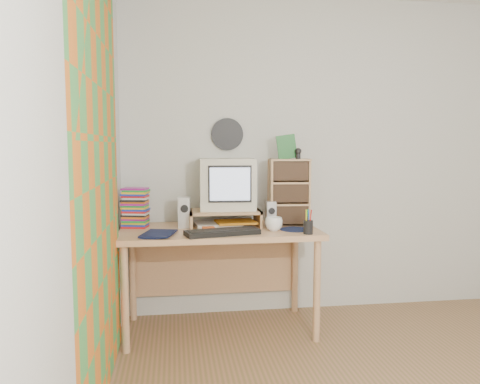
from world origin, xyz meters
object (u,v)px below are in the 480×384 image
object	(u,v)px
crt_monitor	(227,184)
dvd_stack	(136,210)
keyboard	(222,232)
diary	(144,232)
cd_rack	(289,192)
desk	(218,245)
mug	(274,224)

from	to	relation	value
crt_monitor	dvd_stack	size ratio (longest dim) A/B	1.60
crt_monitor	keyboard	bearing A→B (deg)	-98.16
crt_monitor	diary	distance (m)	0.74
keyboard	diary	distance (m)	0.52
cd_rack	crt_monitor	bearing A→B (deg)	175.80
diary	desk	bearing A→B (deg)	39.57
desk	cd_rack	distance (m)	0.66
keyboard	mug	xyz separation A→B (m)	(0.37, 0.10, 0.03)
cd_rack	diary	world-z (taller)	cd_rack
keyboard	cd_rack	world-z (taller)	cd_rack
crt_monitor	mug	xyz separation A→B (m)	(0.29, -0.28, -0.26)
crt_monitor	cd_rack	xyz separation A→B (m)	(0.45, -0.07, -0.06)
desk	mug	xyz separation A→B (m)	(0.37, -0.20, 0.18)
keyboard	cd_rack	size ratio (longest dim) A/B	1.00
dvd_stack	diary	xyz separation A→B (m)	(0.08, -0.32, -0.10)
cd_rack	diary	bearing A→B (deg)	-161.39
dvd_stack	cd_rack	xyz separation A→B (m)	(1.13, -0.06, 0.12)
keyboard	diary	xyz separation A→B (m)	(-0.52, 0.05, 0.01)
mug	diary	world-z (taller)	mug
diary	keyboard	bearing A→B (deg)	8.87
keyboard	dvd_stack	bearing A→B (deg)	135.45
dvd_stack	diary	size ratio (longest dim) A/B	1.04
crt_monitor	diary	bearing A→B (deg)	-147.45
crt_monitor	cd_rack	bearing A→B (deg)	-5.49
crt_monitor	cd_rack	world-z (taller)	crt_monitor
keyboard	cd_rack	xyz separation A→B (m)	(0.53, 0.31, 0.23)
crt_monitor	diary	xyz separation A→B (m)	(-0.59, -0.33, -0.28)
mug	diary	distance (m)	0.89
desk	keyboard	distance (m)	0.33
desk	dvd_stack	bearing A→B (deg)	172.66
keyboard	dvd_stack	size ratio (longest dim) A/B	1.99
desk	keyboard	world-z (taller)	keyboard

